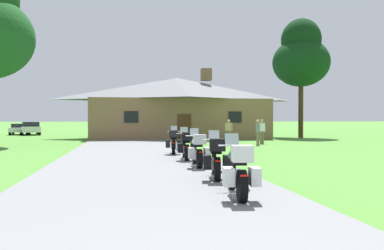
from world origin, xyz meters
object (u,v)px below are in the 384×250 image
object	(u,v)px
tree_right_of_lodge	(301,56)
parked_white_suv_far_left	(30,128)
bystander_white_shirt_by_tree	(262,130)
bystander_gray_shirt_beside_signpost	(258,131)
parked_white_sedan_far_left	(20,129)
bystander_tan_shirt_near_lodge	(229,130)
motorcycle_white_second_in_row	(216,159)
motorcycle_green_farthest_in_row	(174,142)
motorcycle_green_nearest_to_camera	(238,171)
motorcycle_white_third_in_row	(198,151)
motorcycle_green_fourth_in_row	(186,146)

from	to	relation	value
tree_right_of_lodge	parked_white_suv_far_left	world-z (taller)	tree_right_of_lodge
tree_right_of_lodge	bystander_white_shirt_by_tree	bearing A→B (deg)	-129.84
bystander_gray_shirt_beside_signpost	parked_white_sedan_far_left	world-z (taller)	bystander_gray_shirt_beside_signpost
bystander_tan_shirt_near_lodge	parked_white_suv_far_left	size ratio (longest dim) A/B	0.34
motorcycle_white_second_in_row	motorcycle_green_farthest_in_row	size ratio (longest dim) A/B	1.00
motorcycle_green_nearest_to_camera	bystander_tan_shirt_near_lodge	distance (m)	20.34
motorcycle_white_second_in_row	bystander_white_shirt_by_tree	size ratio (longest dim) A/B	1.23
motorcycle_white_third_in_row	motorcycle_green_fourth_in_row	distance (m)	2.41
motorcycle_green_nearest_to_camera	bystander_gray_shirt_beside_signpost	world-z (taller)	bystander_gray_shirt_beside_signpost
motorcycle_green_nearest_to_camera	bystander_tan_shirt_near_lodge	size ratio (longest dim) A/B	1.25
motorcycle_green_nearest_to_camera	motorcycle_white_second_in_row	xyz separation A→B (m)	(0.14, 2.61, 0.00)
bystander_tan_shirt_near_lodge	bystander_gray_shirt_beside_signpost	distance (m)	3.54
bystander_tan_shirt_near_lodge	bystander_white_shirt_by_tree	bearing A→B (deg)	172.01
bystander_white_shirt_by_tree	tree_right_of_lodge	xyz separation A→B (m)	(6.55, 7.86, 6.49)
bystander_gray_shirt_beside_signpost	parked_white_sedan_far_left	bearing A→B (deg)	74.36
bystander_gray_shirt_beside_signpost	tree_right_of_lodge	xyz separation A→B (m)	(7.39, 9.40, 6.50)
bystander_tan_shirt_near_lodge	parked_white_suv_far_left	distance (m)	24.31
motorcycle_white_second_in_row	tree_right_of_lodge	bearing A→B (deg)	69.57
bystander_gray_shirt_beside_signpost	tree_right_of_lodge	world-z (taller)	tree_right_of_lodge
bystander_white_shirt_by_tree	tree_right_of_lodge	distance (m)	12.11
motorcycle_green_farthest_in_row	tree_right_of_lodge	distance (m)	21.44
motorcycle_green_farthest_in_row	parked_white_sedan_far_left	size ratio (longest dim) A/B	0.47
motorcycle_white_third_in_row	bystander_tan_shirt_near_lodge	xyz separation A→B (m)	(4.97, 14.32, 0.32)
bystander_gray_shirt_beside_signpost	parked_white_sedan_far_left	distance (m)	29.03
motorcycle_white_second_in_row	parked_white_sedan_far_left	xyz separation A→B (m)	(-13.75, 34.96, 0.03)
tree_right_of_lodge	bystander_tan_shirt_near_lodge	bearing A→B (deg)	-144.42
motorcycle_green_fourth_in_row	bystander_tan_shirt_near_lodge	world-z (taller)	bystander_tan_shirt_near_lodge
motorcycle_green_fourth_in_row	tree_right_of_lodge	xyz separation A→B (m)	(13.40, 17.92, 6.83)
motorcycle_green_fourth_in_row	tree_right_of_lodge	size ratio (longest dim) A/B	0.19
bystander_tan_shirt_near_lodge	bystander_gray_shirt_beside_signpost	bearing A→B (deg)	143.67
parked_white_suv_far_left	motorcycle_green_farthest_in_row	bearing A→B (deg)	-80.95
motorcycle_green_farthest_in_row	parked_white_sedan_far_left	distance (m)	30.24
motorcycle_white_third_in_row	parked_white_sedan_far_left	bearing A→B (deg)	116.54
parked_white_suv_far_left	parked_white_sedan_far_left	bearing A→B (deg)	125.90
motorcycle_green_farthest_in_row	motorcycle_white_third_in_row	bearing A→B (deg)	-80.08
motorcycle_green_fourth_in_row	bystander_tan_shirt_near_lodge	bearing A→B (deg)	71.52
motorcycle_white_third_in_row	tree_right_of_lodge	distance (m)	25.27
parked_white_suv_far_left	bystander_gray_shirt_beside_signpost	bearing A→B (deg)	-63.95
motorcycle_white_third_in_row	tree_right_of_lodge	bearing A→B (deg)	60.11
bystander_white_shirt_by_tree	bystander_tan_shirt_near_lodge	bearing A→B (deg)	115.66
bystander_tan_shirt_near_lodge	motorcycle_white_third_in_row	bearing A→B (deg)	107.94
motorcycle_green_nearest_to_camera	tree_right_of_lodge	size ratio (longest dim) A/B	0.19
motorcycle_green_farthest_in_row	bystander_gray_shirt_beside_signpost	world-z (taller)	bystander_gray_shirt_beside_signpost
motorcycle_white_second_in_row	bystander_gray_shirt_beside_signpost	xyz separation A→B (m)	(5.98, 13.67, 0.32)
bystander_tan_shirt_near_lodge	bystander_white_shirt_by_tree	size ratio (longest dim) A/B	0.99
motorcycle_white_second_in_row	motorcycle_green_farthest_in_row	xyz separation A→B (m)	(-0.18, 7.93, 0.00)
motorcycle_green_fourth_in_row	motorcycle_green_farthest_in_row	bearing A→B (deg)	97.42
motorcycle_green_nearest_to_camera	parked_white_sedan_far_left	bearing A→B (deg)	117.88
motorcycle_green_fourth_in_row	bystander_gray_shirt_beside_signpost	distance (m)	10.43
bystander_white_shirt_by_tree	tree_right_of_lodge	bearing A→B (deg)	30.87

